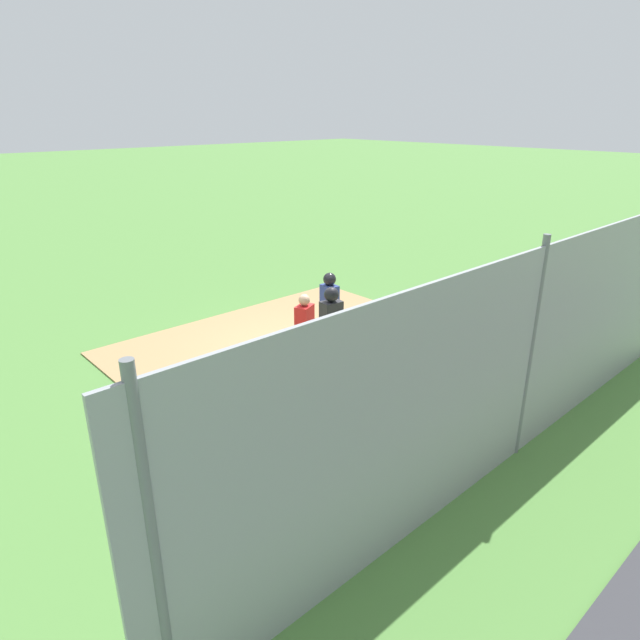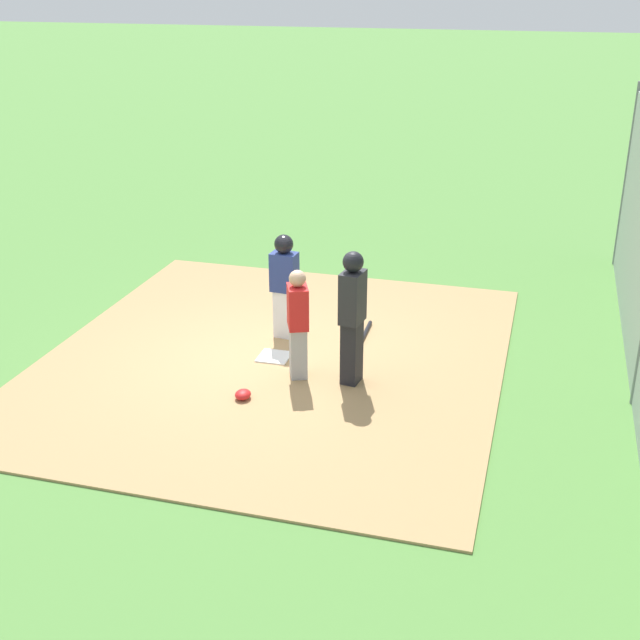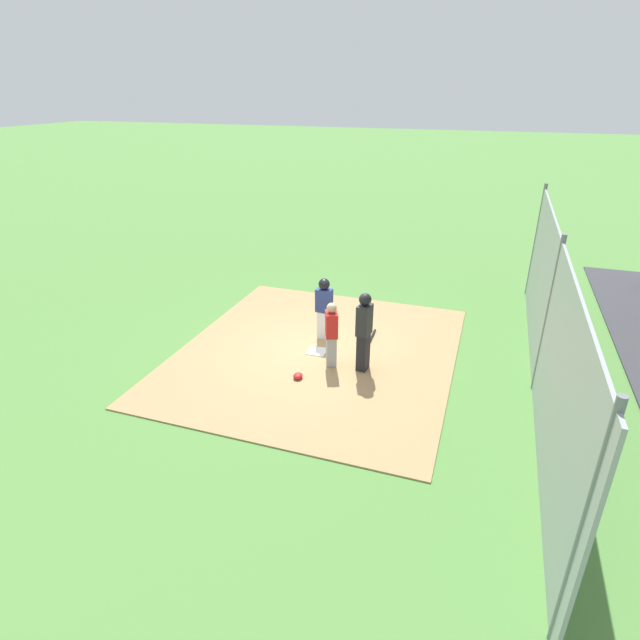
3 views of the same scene
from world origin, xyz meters
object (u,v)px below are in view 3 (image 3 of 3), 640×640
object	(u,v)px
catcher	(331,334)
catcher_mask	(298,376)
baseball_bat	(372,336)
baseball	(328,344)
home_plate	(317,351)
runner	(324,305)
umpire	(364,330)

from	to	relation	value
catcher	catcher_mask	size ratio (longest dim) A/B	6.34
baseball_bat	baseball	distance (m)	1.21
home_plate	baseball	bearing A→B (deg)	-21.66
baseball	catcher_mask	bearing A→B (deg)	175.17
baseball_bat	catcher	bearing A→B (deg)	-21.30
baseball	catcher	bearing A→B (deg)	-157.09
runner	umpire	bearing A→B (deg)	52.42
runner	catcher_mask	bearing A→B (deg)	6.99
umpire	catcher_mask	world-z (taller)	umpire
baseball_bat	baseball	size ratio (longest dim) A/B	10.49
catcher	umpire	world-z (taller)	umpire
baseball	runner	bearing A→B (deg)	30.80
baseball_bat	umpire	bearing A→B (deg)	3.96
catcher	baseball_bat	distance (m)	1.88
catcher_mask	baseball	xyz separation A→B (m)	(1.67, -0.14, -0.02)
home_plate	umpire	distance (m)	1.63
runner	baseball	world-z (taller)	runner
baseball_bat	catcher_mask	distance (m)	2.68
home_plate	runner	bearing A→B (deg)	5.76
umpire	runner	xyz separation A→B (m)	(1.19, 1.32, -0.07)
catcher	umpire	bearing A→B (deg)	158.94
umpire	baseball_bat	size ratio (longest dim) A/B	2.36
catcher	baseball_bat	bearing A→B (deg)	-132.28
home_plate	runner	xyz separation A→B (m)	(0.76, 0.08, 0.89)
umpire	catcher_mask	xyz separation A→B (m)	(-0.86, 1.23, -0.92)
home_plate	umpire	world-z (taller)	umpire
runner	baseball	size ratio (longest dim) A/B	21.54
baseball_bat	catcher_mask	size ratio (longest dim) A/B	3.23
umpire	baseball_bat	world-z (taller)	umpire
home_plate	runner	world-z (taller)	runner
umpire	baseball	distance (m)	1.65
home_plate	baseball_bat	size ratio (longest dim) A/B	0.57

